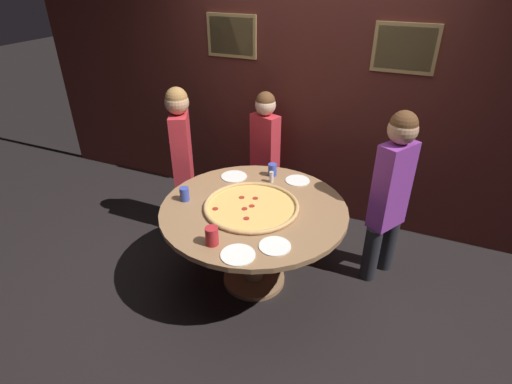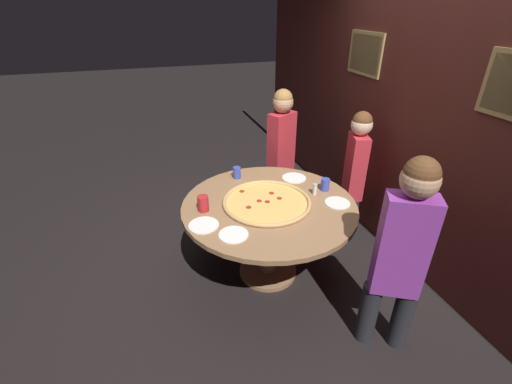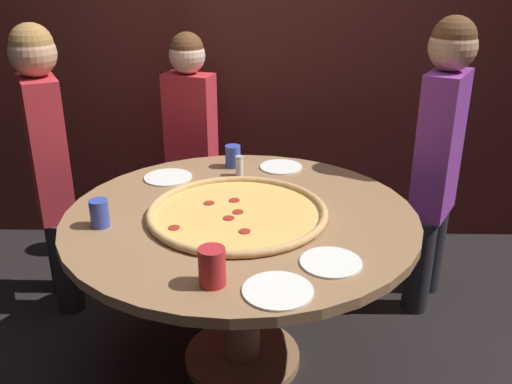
{
  "view_description": "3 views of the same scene",
  "coord_description": "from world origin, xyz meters",
  "px_view_note": "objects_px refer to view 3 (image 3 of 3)",
  "views": [
    {
      "loc": [
        1.06,
        -2.37,
        2.37
      ],
      "look_at": [
        0.02,
        -0.01,
        0.88
      ],
      "focal_mm": 28.0,
      "sensor_mm": 36.0,
      "label": 1
    },
    {
      "loc": [
        2.25,
        -0.87,
        2.19
      ],
      "look_at": [
        -0.05,
        -0.1,
        0.84
      ],
      "focal_mm": 24.0,
      "sensor_mm": 36.0,
      "label": 2
    },
    {
      "loc": [
        0.11,
        -2.1,
        1.73
      ],
      "look_at": [
        0.06,
        0.08,
        0.8
      ],
      "focal_mm": 40.0,
      "sensor_mm": 36.0,
      "label": 3
    }
  ],
  "objects_px": {
    "drink_cup_front_edge": "(99,213)",
    "diner_side_right": "(48,155)",
    "drink_cup_far_left": "(212,267)",
    "diner_side_left": "(439,151)",
    "white_plate_near_front": "(278,291)",
    "diner_far_right": "(191,135)",
    "white_plate_left_side": "(331,262)",
    "condiment_shaker": "(239,166)",
    "dining_table": "(241,246)",
    "giant_pizza": "(237,212)",
    "drink_cup_near_right": "(233,156)",
    "white_plate_beside_cup": "(168,177)",
    "white_plate_far_back": "(281,167)"
  },
  "relations": [
    {
      "from": "giant_pizza",
      "to": "drink_cup_far_left",
      "type": "distance_m",
      "value": 0.52
    },
    {
      "from": "diner_side_left",
      "to": "white_plate_near_front",
      "type": "bearing_deg",
      "value": -5.93
    },
    {
      "from": "drink_cup_front_edge",
      "to": "drink_cup_far_left",
      "type": "relative_size",
      "value": 0.85
    },
    {
      "from": "diner_far_right",
      "to": "diner_side_left",
      "type": "bearing_deg",
      "value": 176.92
    },
    {
      "from": "white_plate_near_front",
      "to": "diner_side_left",
      "type": "distance_m",
      "value": 1.37
    },
    {
      "from": "diner_side_left",
      "to": "diner_side_right",
      "type": "distance_m",
      "value": 1.9
    },
    {
      "from": "white_plate_far_back",
      "to": "diner_side_left",
      "type": "relative_size",
      "value": 0.14
    },
    {
      "from": "white_plate_near_front",
      "to": "diner_side_left",
      "type": "height_order",
      "value": "diner_side_left"
    },
    {
      "from": "white_plate_far_back",
      "to": "condiment_shaker",
      "type": "bearing_deg",
      "value": -151.46
    },
    {
      "from": "condiment_shaker",
      "to": "diner_side_left",
      "type": "bearing_deg",
      "value": 6.44
    },
    {
      "from": "giant_pizza",
      "to": "white_plate_beside_cup",
      "type": "xyz_separation_m",
      "value": [
        -0.35,
        0.4,
        -0.01
      ]
    },
    {
      "from": "dining_table",
      "to": "giant_pizza",
      "type": "xyz_separation_m",
      "value": [
        -0.01,
        -0.02,
        0.16
      ]
    },
    {
      "from": "white_plate_left_side",
      "to": "diner_far_right",
      "type": "height_order",
      "value": "diner_far_right"
    },
    {
      "from": "diner_side_right",
      "to": "white_plate_left_side",
      "type": "bearing_deg",
      "value": -151.85
    },
    {
      "from": "white_plate_near_front",
      "to": "diner_far_right",
      "type": "xyz_separation_m",
      "value": [
        -0.48,
        1.6,
        0.01
      ]
    },
    {
      "from": "white_plate_beside_cup",
      "to": "drink_cup_near_right",
      "type": "bearing_deg",
      "value": 28.46
    },
    {
      "from": "white_plate_left_side",
      "to": "diner_far_right",
      "type": "bearing_deg",
      "value": 114.97
    },
    {
      "from": "diner_far_right",
      "to": "white_plate_near_front",
      "type": "bearing_deg",
      "value": 124.65
    },
    {
      "from": "drink_cup_near_right",
      "to": "white_plate_left_side",
      "type": "distance_m",
      "value": 1.02
    },
    {
      "from": "white_plate_left_side",
      "to": "white_plate_near_front",
      "type": "bearing_deg",
      "value": -135.76
    },
    {
      "from": "condiment_shaker",
      "to": "diner_side_right",
      "type": "distance_m",
      "value": 0.94
    },
    {
      "from": "drink_cup_front_edge",
      "to": "drink_cup_near_right",
      "type": "bearing_deg",
      "value": 54.55
    },
    {
      "from": "white_plate_left_side",
      "to": "condiment_shaker",
      "type": "xyz_separation_m",
      "value": [
        -0.35,
        0.82,
        0.05
      ]
    },
    {
      "from": "diner_side_left",
      "to": "diner_side_right",
      "type": "bearing_deg",
      "value": -59.05
    },
    {
      "from": "drink_cup_far_left",
      "to": "diner_side_left",
      "type": "height_order",
      "value": "diner_side_left"
    },
    {
      "from": "drink_cup_far_left",
      "to": "diner_side_right",
      "type": "xyz_separation_m",
      "value": [
        -0.89,
        1.03,
        0.01
      ]
    },
    {
      "from": "diner_far_right",
      "to": "white_plate_beside_cup",
      "type": "bearing_deg",
      "value": 105.72
    },
    {
      "from": "drink_cup_far_left",
      "to": "diner_side_left",
      "type": "relative_size",
      "value": 0.09
    },
    {
      "from": "white_plate_left_side",
      "to": "diner_side_left",
      "type": "bearing_deg",
      "value": 56.67
    },
    {
      "from": "white_plate_near_front",
      "to": "drink_cup_far_left",
      "type": "bearing_deg",
      "value": 169.17
    },
    {
      "from": "diner_side_right",
      "to": "drink_cup_near_right",
      "type": "bearing_deg",
      "value": -114.08
    },
    {
      "from": "drink_cup_near_right",
      "to": "white_plate_left_side",
      "type": "bearing_deg",
      "value": -67.38
    },
    {
      "from": "white_plate_beside_cup",
      "to": "condiment_shaker",
      "type": "relative_size",
      "value": 2.31
    },
    {
      "from": "giant_pizza",
      "to": "white_plate_left_side",
      "type": "relative_size",
      "value": 3.42
    },
    {
      "from": "diner_far_right",
      "to": "white_plate_left_side",
      "type": "bearing_deg",
      "value": 133.01
    },
    {
      "from": "dining_table",
      "to": "drink_cup_far_left",
      "type": "relative_size",
      "value": 11.19
    },
    {
      "from": "giant_pizza",
      "to": "diner_far_right",
      "type": "distance_m",
      "value": 1.09
    },
    {
      "from": "giant_pizza",
      "to": "drink_cup_near_right",
      "type": "distance_m",
      "value": 0.56
    },
    {
      "from": "drink_cup_far_left",
      "to": "condiment_shaker",
      "type": "bearing_deg",
      "value": 87.59
    },
    {
      "from": "white_plate_near_front",
      "to": "diner_side_right",
      "type": "height_order",
      "value": "diner_side_right"
    },
    {
      "from": "drink_cup_front_edge",
      "to": "diner_side_right",
      "type": "relative_size",
      "value": 0.08
    },
    {
      "from": "white_plate_far_back",
      "to": "diner_far_right",
      "type": "distance_m",
      "value": 0.71
    },
    {
      "from": "white_plate_far_back",
      "to": "diner_side_right",
      "type": "bearing_deg",
      "value": -177.96
    },
    {
      "from": "condiment_shaker",
      "to": "white_plate_near_front",
      "type": "bearing_deg",
      "value": -80.45
    },
    {
      "from": "giant_pizza",
      "to": "white_plate_beside_cup",
      "type": "height_order",
      "value": "giant_pizza"
    },
    {
      "from": "drink_cup_front_edge",
      "to": "diner_side_right",
      "type": "bearing_deg",
      "value": 124.2
    },
    {
      "from": "giant_pizza",
      "to": "white_plate_beside_cup",
      "type": "relative_size",
      "value": 3.27
    },
    {
      "from": "giant_pizza",
      "to": "diner_side_right",
      "type": "bearing_deg",
      "value": 151.61
    },
    {
      "from": "drink_cup_front_edge",
      "to": "diner_side_right",
      "type": "height_order",
      "value": "diner_side_right"
    },
    {
      "from": "drink_cup_near_right",
      "to": "diner_side_right",
      "type": "xyz_separation_m",
      "value": [
        -0.9,
        -0.05,
        0.02
      ]
    }
  ]
}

